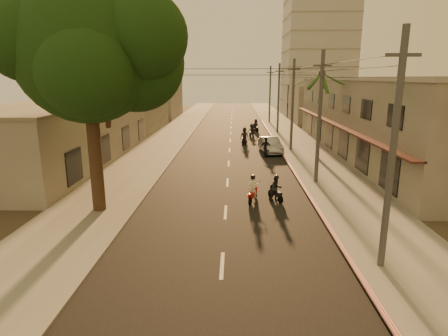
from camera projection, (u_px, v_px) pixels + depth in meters
The scene contains 21 objects.
ground at pixel (225, 226), 18.69m from camera, with size 160.00×160.00×0.00m, color #383023.
road at pixel (230, 150), 38.11m from camera, with size 10.00×140.00×0.02m, color black.
sidewalk_right at pixel (303, 150), 37.90m from camera, with size 5.00×140.00×0.12m, color slate.
sidewalk_left at pixel (156, 149), 38.29m from camera, with size 5.00×140.00×0.12m, color slate.
curb_stripe at pixel (286, 160), 33.10m from camera, with size 0.20×60.00×0.20m, color red.
shophouse_row at pixel (379, 117), 34.94m from camera, with size 8.80×34.20×7.30m.
left_building at pixel (66, 133), 32.03m from camera, with size 8.20×24.20×5.20m.
distant_tower at pixel (318, 40), 69.36m from camera, with size 12.10×12.10×28.00m.
broadleaf_tree at pixel (95, 53), 18.94m from camera, with size 9.60×8.70×12.10m.
palm_tree at pixel (322, 79), 32.33m from camera, with size 5.00×5.00×8.20m.
utility_poles at pixel (293, 85), 36.41m from camera, with size 1.20×48.26×9.00m.
filler_right at pixel (317, 104), 61.32m from camera, with size 8.00×14.00×6.00m, color #9B958C.
filler_left_near at pixel (129, 115), 51.55m from camera, with size 8.00×14.00×4.40m, color #9B958C.
filler_left_far at pixel (156, 98), 68.73m from camera, with size 8.00×14.00×7.00m, color #9B958C.
scooter_red at pixel (253, 190), 22.12m from camera, with size 0.89×1.67×1.70m.
scooter_mid_a at pixel (276, 189), 22.37m from camera, with size 1.18×1.53×1.61m.
scooter_mid_b at pixel (266, 148), 35.13m from camera, with size 1.07×1.85×1.82m.
scooter_far_a at pixel (244, 137), 41.25m from camera, with size 1.06×1.98×1.96m.
scooter_far_b at pixel (252, 131), 46.46m from camera, with size 1.40×1.63×1.67m.
parked_car at pixel (270, 145), 36.78m from camera, with size 2.25×4.79×1.52m, color #9D9FA5.
scooter_far_c at pixel (256, 126), 51.00m from camera, with size 1.19×1.65×1.73m.
Camera 1 is at (0.44, -17.46, 7.26)m, focal length 30.00 mm.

